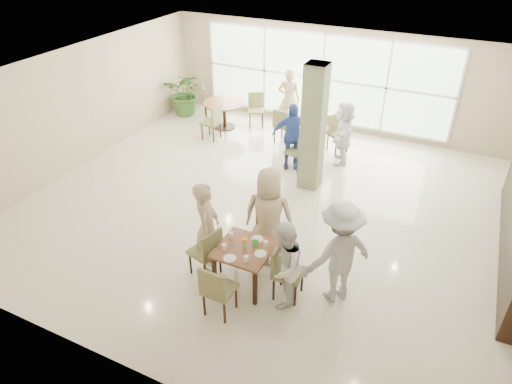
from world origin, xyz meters
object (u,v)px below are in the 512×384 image
at_px(teen_far, 269,216).
at_px(adult_standing, 289,99).
at_px(round_table_right, 307,133).
at_px(teen_standing, 339,252).
at_px(main_table, 245,253).
at_px(teen_right, 283,265).
at_px(potted_plant, 186,93).
at_px(round_table_left, 224,108).
at_px(adult_b, 343,133).
at_px(teen_left, 207,228).
at_px(adult_a, 292,136).

relative_size(teen_far, adult_standing, 1.04).
bearing_deg(round_table_right, teen_far, -78.85).
height_order(teen_far, teen_standing, teen_far).
height_order(round_table_right, teen_standing, teen_standing).
xyz_separation_m(main_table, teen_standing, (1.45, 0.38, 0.25)).
height_order(teen_standing, adult_standing, teen_standing).
relative_size(teen_right, adult_standing, 0.87).
bearing_deg(potted_plant, round_table_left, -13.97).
xyz_separation_m(teen_right, adult_standing, (-2.49, 6.32, 0.12)).
bearing_deg(round_table_right, teen_right, -73.80).
relative_size(round_table_right, adult_standing, 0.61).
bearing_deg(main_table, teen_standing, 14.57).
relative_size(main_table, adult_standing, 0.50).
height_order(round_table_left, adult_b, adult_b).
bearing_deg(main_table, adult_standing, 105.88).
relative_size(round_table_left, adult_standing, 0.67).
height_order(main_table, round_table_right, same).
xyz_separation_m(adult_b, adult_standing, (-1.95, 1.28, 0.09)).
bearing_deg(teen_standing, adult_b, -123.16).
xyz_separation_m(teen_left, adult_b, (0.93, 4.82, -0.07)).
bearing_deg(adult_a, teen_standing, -79.66).
bearing_deg(round_table_right, adult_b, -2.94).
distance_m(potted_plant, adult_standing, 3.21).
bearing_deg(teen_left, adult_standing, -10.34).
relative_size(potted_plant, teen_left, 0.79).
bearing_deg(adult_b, teen_standing, 1.96).
bearing_deg(adult_standing, adult_a, 102.34).
bearing_deg(teen_standing, teen_right, -14.13).
distance_m(teen_left, teen_standing, 2.21).
bearing_deg(teen_standing, teen_left, -41.49).
relative_size(teen_far, adult_a, 1.12).
bearing_deg(teen_standing, round_table_right, -113.14).
height_order(round_table_left, teen_right, teen_right).
bearing_deg(teen_far, teen_left, 29.35).
relative_size(teen_far, teen_standing, 1.02).
bearing_deg(adult_standing, round_table_left, 11.12).
bearing_deg(round_table_left, round_table_right, -11.25).
bearing_deg(round_table_right, teen_left, -89.96).
relative_size(teen_right, adult_b, 0.97).
relative_size(round_table_left, teen_left, 0.69).
relative_size(round_table_right, teen_left, 0.62).
distance_m(main_table, adult_a, 4.23).
relative_size(main_table, teen_right, 0.58).
bearing_deg(teen_far, round_table_right, -89.04).
relative_size(teen_left, adult_a, 1.05).
bearing_deg(round_table_left, teen_left, -63.51).
bearing_deg(round_table_right, adult_a, -96.80).
bearing_deg(adult_standing, teen_far, 97.16).
distance_m(teen_far, teen_right, 1.12).
distance_m(adult_a, adult_b, 1.30).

